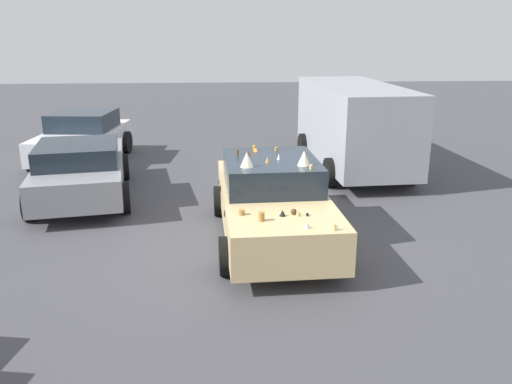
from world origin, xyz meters
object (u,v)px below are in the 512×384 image
parked_van_far_left (354,123)px  parked_sedan_near_left (81,169)px  art_car_decorated (272,200)px  parked_sedan_behind_right (83,137)px

parked_van_far_left → parked_sedan_near_left: 7.09m
art_car_decorated → parked_sedan_behind_right: size_ratio=1.12×
parked_van_far_left → parked_sedan_behind_right: size_ratio=1.31×
parked_van_far_left → parked_sedan_behind_right: 7.70m
art_car_decorated → parked_van_far_left: 5.50m
parked_sedan_near_left → parked_sedan_behind_right: size_ratio=1.12×
art_car_decorated → parked_sedan_behind_right: art_car_decorated is taller
parked_sedan_near_left → parked_van_far_left: bearing=-82.0°
art_car_decorated → parked_sedan_near_left: size_ratio=1.00×
art_car_decorated → parked_sedan_near_left: bearing=-125.2°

